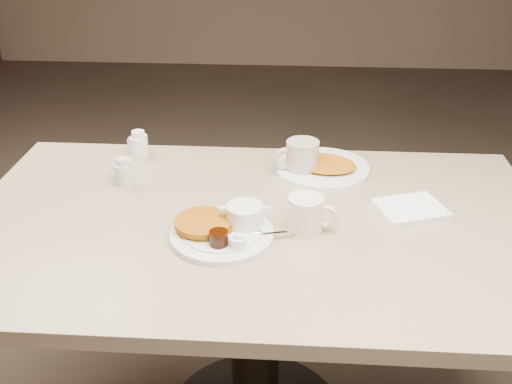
# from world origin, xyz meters

# --- Properties ---
(diner_table) EXTENTS (1.50, 0.90, 0.75)m
(diner_table) POSITION_xyz_m (0.00, 0.00, 0.58)
(diner_table) COLOR tan
(diner_table) RESTS_ON ground
(main_plate) EXTENTS (0.32, 0.27, 0.07)m
(main_plate) POSITION_xyz_m (-0.07, -0.08, 0.77)
(main_plate) COLOR silver
(main_plate) RESTS_ON diner_table
(coffee_mug_near) EXTENTS (0.13, 0.10, 0.09)m
(coffee_mug_near) POSITION_xyz_m (0.13, -0.04, 0.80)
(coffee_mug_near) COLOR #F9E2CE
(coffee_mug_near) RESTS_ON diner_table
(napkin) EXTENTS (0.20, 0.18, 0.02)m
(napkin) POSITION_xyz_m (0.40, 0.06, 0.76)
(napkin) COLOR white
(napkin) RESTS_ON diner_table
(coffee_mug_far) EXTENTS (0.15, 0.12, 0.10)m
(coffee_mug_far) POSITION_xyz_m (0.11, 0.28, 0.80)
(coffee_mug_far) COLOR #B2A799
(coffee_mug_far) RESTS_ON diner_table
(creamer_left) EXTENTS (0.07, 0.06, 0.08)m
(creamer_left) POSITION_xyz_m (-0.39, 0.17, 0.79)
(creamer_left) COLOR silver
(creamer_left) RESTS_ON diner_table
(creamer_right) EXTENTS (0.08, 0.06, 0.08)m
(creamer_right) POSITION_xyz_m (-0.39, 0.37, 0.79)
(creamer_right) COLOR white
(creamer_right) RESTS_ON diner_table
(hash_plate) EXTENTS (0.35, 0.35, 0.04)m
(hash_plate) POSITION_xyz_m (0.18, 0.30, 0.76)
(hash_plate) COLOR white
(hash_plate) RESTS_ON diner_table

